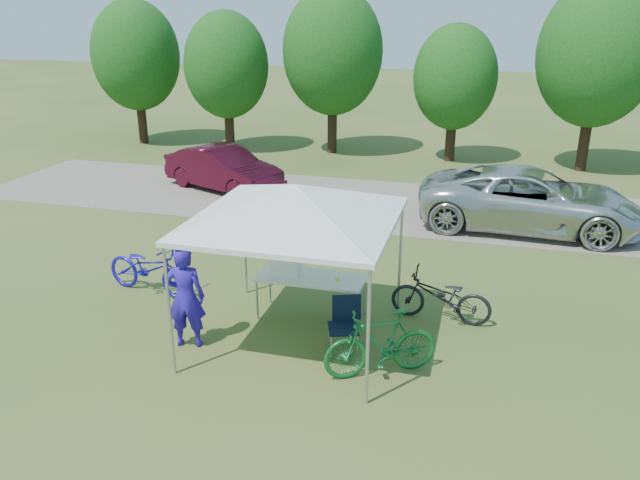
% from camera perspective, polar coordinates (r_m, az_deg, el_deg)
% --- Properties ---
extents(ground, '(100.00, 100.00, 0.00)m').
position_cam_1_polar(ground, '(10.75, -2.14, -9.03)').
color(ground, '#2D5119').
rests_on(ground, ground).
extents(gravel_strip, '(24.00, 5.00, 0.02)m').
position_cam_1_polar(gravel_strip, '(17.94, 5.47, 3.27)').
color(gravel_strip, gray).
rests_on(gravel_strip, ground).
extents(canopy, '(4.53, 4.53, 3.00)m').
position_cam_1_polar(canopy, '(9.72, -2.35, 4.71)').
color(canopy, '#A5A5AA').
rests_on(canopy, ground).
extents(treeline, '(24.89, 4.28, 6.30)m').
position_cam_1_polar(treeline, '(23.24, 7.75, 15.97)').
color(treeline, '#382314').
rests_on(treeline, ground).
extents(folding_table, '(1.93, 0.80, 0.79)m').
position_cam_1_polar(folding_table, '(11.14, -0.82, -3.57)').
color(folding_table, white).
rests_on(folding_table, ground).
extents(folding_chair, '(0.60, 0.63, 0.93)m').
position_cam_1_polar(folding_chair, '(10.19, 2.29, -7.25)').
color(folding_chair, black).
rests_on(folding_chair, ground).
extents(cooler, '(0.52, 0.35, 0.37)m').
position_cam_1_polar(cooler, '(11.18, -3.11, -2.22)').
color(cooler, white).
rests_on(cooler, folding_table).
extents(ice_cream_cup, '(0.07, 0.07, 0.05)m').
position_cam_1_polar(ice_cream_cup, '(10.96, 1.60, -3.61)').
color(ice_cream_cup, yellow).
rests_on(ice_cream_cup, folding_table).
extents(cyclist, '(0.72, 0.55, 1.75)m').
position_cam_1_polar(cyclist, '(10.40, -12.20, -5.13)').
color(cyclist, '#2715AC').
rests_on(cyclist, ground).
extents(bike_blue, '(2.06, 1.04, 1.03)m').
position_cam_1_polar(bike_blue, '(12.62, -15.34, -2.52)').
color(bike_blue, '#1C14B3').
rests_on(bike_blue, ground).
extents(bike_green, '(1.81, 1.31, 1.07)m').
position_cam_1_polar(bike_green, '(9.58, 5.59, -9.37)').
color(bike_green, '#16652D').
rests_on(bike_green, ground).
extents(bike_dark, '(1.83, 0.75, 0.94)m').
position_cam_1_polar(bike_dark, '(11.33, 11.00, -5.12)').
color(bike_dark, black).
rests_on(bike_dark, ground).
extents(minivan, '(5.59, 2.81, 1.52)m').
position_cam_1_polar(minivan, '(16.51, 18.69, 3.53)').
color(minivan, silver).
rests_on(minivan, gravel_strip).
extents(sedan, '(4.22, 2.84, 1.32)m').
position_cam_1_polar(sedan, '(19.39, -8.83, 6.48)').
color(sedan, '#420B1A').
rests_on(sedan, gravel_strip).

